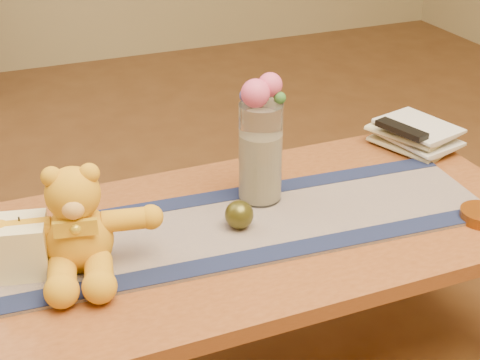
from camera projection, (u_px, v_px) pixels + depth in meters
name	position (u px, v px, depth m)	size (l,w,h in m)	color
coffee_table_top	(259.00, 230.00, 1.74)	(1.40, 0.70, 0.04)	brown
table_leg_br	(401.00, 204.00, 2.30)	(0.07, 0.07, 0.41)	brown
persian_runner	(250.00, 223.00, 1.72)	(1.20, 0.35, 0.01)	#1B1E4B
runner_border_near	(272.00, 253.00, 1.59)	(1.20, 0.06, 0.00)	#161E43
runner_border_far	(232.00, 194.00, 1.84)	(1.20, 0.06, 0.00)	#161E43
teddy_bear	(76.00, 219.00, 1.50)	(0.34, 0.28, 0.23)	gold
pillar_candle	(24.00, 246.00, 1.51)	(0.10, 0.10, 0.12)	#FFF1BB
candle_wick	(19.00, 220.00, 1.48)	(0.00, 0.00, 0.01)	black
glass_vase	(260.00, 153.00, 1.76)	(0.11, 0.11, 0.26)	silver
potpourri_fill	(260.00, 167.00, 1.78)	(0.09, 0.09, 0.18)	beige
rose_left	(255.00, 93.00, 1.67)	(0.07, 0.07, 0.07)	#DA4D7D
rose_right	(270.00, 85.00, 1.69)	(0.06, 0.06, 0.06)	#DA4D7D
blue_flower_back	(259.00, 88.00, 1.72)	(0.04, 0.04, 0.04)	#474596
blue_flower_side	(247.00, 96.00, 1.70)	(0.04, 0.04, 0.04)	#474596
leaf_sprig	(280.00, 98.00, 1.69)	(0.03, 0.03, 0.03)	#33662D
bronze_ball	(239.00, 215.00, 1.68)	(0.07, 0.07, 0.07)	#444016
book_bottom	(396.00, 152.00, 2.06)	(0.17, 0.22, 0.02)	beige
book_lower	(399.00, 146.00, 2.05)	(0.16, 0.22, 0.02)	beige
book_upper	(395.00, 140.00, 2.04)	(0.17, 0.22, 0.02)	beige
book_top	(400.00, 134.00, 2.03)	(0.16, 0.22, 0.02)	beige
tv_remote	(401.00, 129.00, 2.02)	(0.04, 0.16, 0.02)	black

